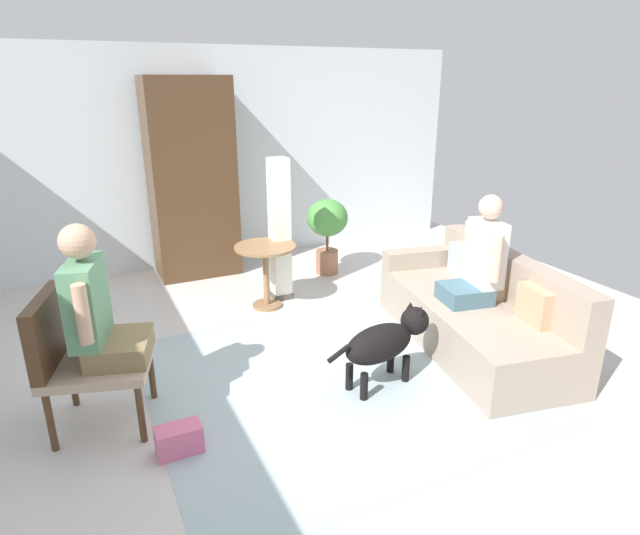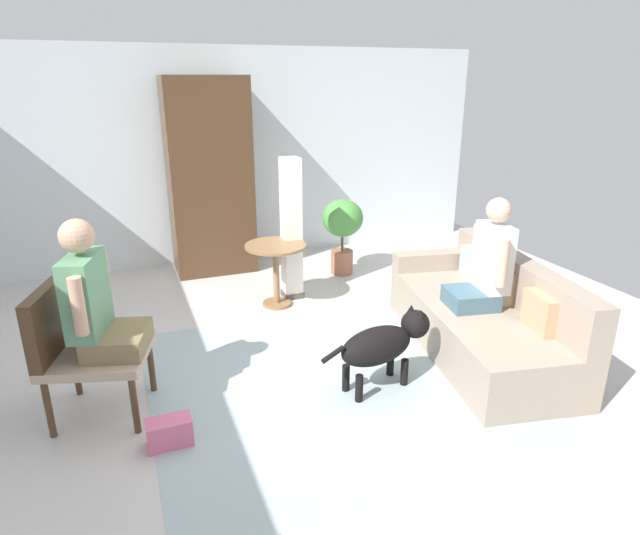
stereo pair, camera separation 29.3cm
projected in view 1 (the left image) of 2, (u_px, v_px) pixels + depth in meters
ground_plane at (314, 374)px, 4.12m from camera, size 7.31×7.31×0.00m
back_wall at (203, 158)px, 6.31m from camera, size 6.69×0.12×2.51m
area_rug at (331, 379)px, 4.04m from camera, size 2.60×2.51×0.01m
couch at (476, 312)px, 4.51m from camera, size 1.19×2.11×0.78m
armchair at (77, 351)px, 3.34m from camera, size 0.77×0.74×0.91m
person_on_couch at (480, 260)px, 4.32m from camera, size 0.49×0.49×0.88m
person_on_armchair at (96, 308)px, 3.27m from camera, size 0.53×0.56×0.89m
round_end_table at (266, 263)px, 5.18m from camera, size 0.59×0.59×0.63m
dog at (386, 341)px, 3.88m from camera, size 0.92×0.38×0.56m
potted_plant at (327, 225)px, 6.06m from camera, size 0.47×0.47×0.87m
column_lamp at (280, 231)px, 5.31m from camera, size 0.20×0.20×1.44m
armoire_cabinet at (192, 179)px, 5.92m from camera, size 0.90×0.56×2.18m
handbag at (179, 440)px, 3.23m from camera, size 0.27×0.15×0.18m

